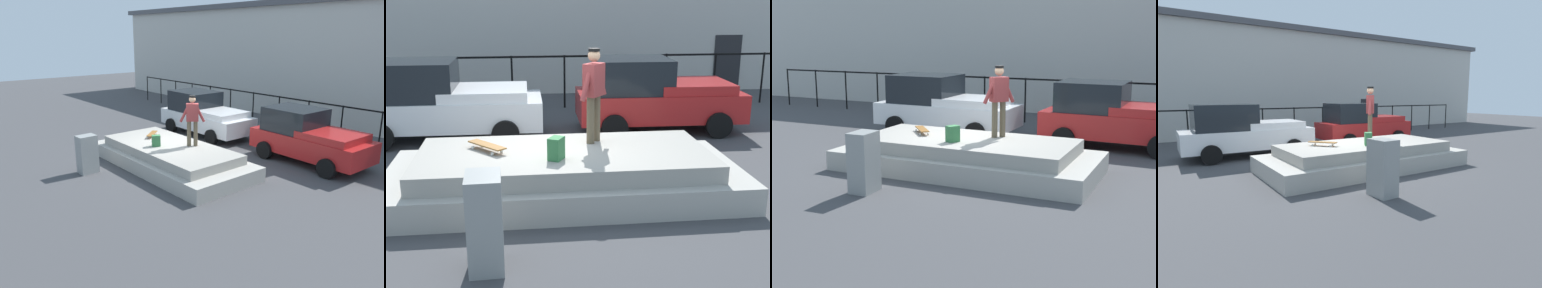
# 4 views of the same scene
# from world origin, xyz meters

# --- Properties ---
(ground_plane) EXTENTS (60.00, 60.00, 0.00)m
(ground_plane) POSITION_xyz_m (0.00, 0.00, 0.00)
(ground_plane) COLOR #424244
(concrete_ledge) EXTENTS (6.15, 2.79, 0.77)m
(concrete_ledge) POSITION_xyz_m (0.13, -0.46, 0.35)
(concrete_ledge) COLOR #ADA89E
(concrete_ledge) RESTS_ON ground_plane
(skateboarder) EXTENTS (0.60, 0.73, 1.71)m
(skateboarder) POSITION_xyz_m (0.73, 0.06, 1.76)
(skateboarder) COLOR brown
(skateboarder) RESTS_ON concrete_ledge
(skateboard) EXTENTS (0.69, 0.76, 0.12)m
(skateboard) POSITION_xyz_m (-1.19, -0.28, 0.87)
(skateboard) COLOR brown
(skateboard) RESTS_ON concrete_ledge
(backpack) EXTENTS (0.31, 0.34, 0.38)m
(backpack) POSITION_xyz_m (-0.03, -0.90, 0.96)
(backpack) COLOR #33723F
(backpack) RESTS_ON concrete_ledge
(car_white_pickup_near) EXTENTS (4.54, 2.12, 1.90)m
(car_white_pickup_near) POSITION_xyz_m (-2.50, 3.42, 0.93)
(car_white_pickup_near) COLOR white
(car_white_pickup_near) RESTS_ON ground_plane
(car_red_pickup_mid) EXTENTS (4.20, 2.13, 1.87)m
(car_red_pickup_mid) POSITION_xyz_m (2.81, 3.64, 0.92)
(car_red_pickup_mid) COLOR #B21E1E
(car_red_pickup_mid) RESTS_ON ground_plane
(utility_box) EXTENTS (0.46, 0.61, 1.26)m
(utility_box) POSITION_xyz_m (-1.09, -2.91, 0.63)
(utility_box) COLOR gray
(utility_box) RESTS_ON ground_plane
(fence_row) EXTENTS (24.06, 0.06, 1.62)m
(fence_row) POSITION_xyz_m (0.00, 6.64, 1.11)
(fence_row) COLOR black
(fence_row) RESTS_ON ground_plane
(warehouse_building) EXTENTS (35.56, 8.35, 6.14)m
(warehouse_building) POSITION_xyz_m (0.00, 12.97, 3.08)
(warehouse_building) COLOR beige
(warehouse_building) RESTS_ON ground_plane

